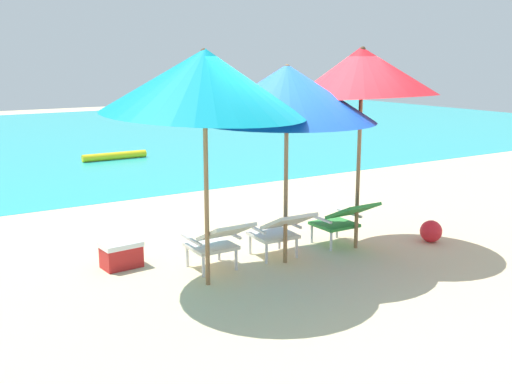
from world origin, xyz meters
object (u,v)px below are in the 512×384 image
swim_buoy (115,156)px  cooler_box (121,254)px  lounge_chair_center (280,229)px  beach_umbrella_left (204,82)px  beach_umbrella_right (362,73)px  beach_umbrella_center (287,93)px  lounge_chair_right (343,218)px  beach_ball (431,231)px  lounge_chair_left (218,240)px

swim_buoy → cooler_box: cooler_box is taller
swim_buoy → lounge_chair_center: lounge_chair_center is taller
beach_umbrella_left → beach_umbrella_right: bearing=3.8°
lounge_chair_center → beach_umbrella_center: (-0.00, -0.12, 1.67)m
swim_buoy → lounge_chair_right: lounge_chair_right is taller
swim_buoy → beach_umbrella_right: bearing=-87.7°
beach_umbrella_left → beach_ball: (3.35, -0.19, -2.09)m
swim_buoy → lounge_chair_right: (0.20, -8.42, 0.31)m
swim_buoy → lounge_chair_center: (-0.79, -8.40, 0.31)m
beach_umbrella_left → beach_umbrella_right: beach_umbrella_right is taller
swim_buoy → lounge_chair_left: size_ratio=1.82×
lounge_chair_left → beach_umbrella_left: (-0.29, -0.28, 1.84)m
beach_umbrella_left → beach_umbrella_center: beach_umbrella_left is taller
lounge_chair_right → beach_umbrella_right: size_ratio=0.33×
beach_ball → cooler_box: bearing=162.4°
beach_umbrella_right → lounge_chair_right: bearing=145.5°
swim_buoy → lounge_chair_center: bearing=-95.4°
swim_buoy → beach_umbrella_right: beach_umbrella_right is taller
beach_ball → beach_umbrella_right: bearing=161.7°
beach_umbrella_left → cooler_box: beach_umbrella_left is taller
cooler_box → lounge_chair_left: bearing=-41.0°
beach_ball → cooler_box: cooler_box is taller
beach_umbrella_right → swim_buoy: bearing=92.3°
beach_umbrella_center → cooler_box: (-1.78, 0.91, -1.91)m
beach_umbrella_left → lounge_chair_left: bearing=44.1°
swim_buoy → beach_umbrella_left: (-1.96, -8.68, 2.14)m
beach_umbrella_center → cooler_box: beach_umbrella_center is taller
lounge_chair_right → cooler_box: 2.90m
lounge_chair_right → cooler_box: (-2.77, 0.81, -0.24)m
lounge_chair_right → beach_umbrella_left: size_ratio=0.29×
lounge_chair_right → beach_umbrella_left: beach_umbrella_left is taller
lounge_chair_center → lounge_chair_right: (0.99, -0.02, 0.00)m
swim_buoy → beach_ball: size_ratio=5.28×
beach_umbrella_center → cooler_box: 2.76m
lounge_chair_center → cooler_box: bearing=156.1°
beach_umbrella_center → beach_ball: 2.94m
beach_umbrella_center → beach_ball: beach_umbrella_center is taller
lounge_chair_center → swim_buoy: bearing=84.6°
beach_umbrella_center → beach_umbrella_right: bearing=-0.3°
beach_umbrella_right → beach_ball: beach_umbrella_right is taller
lounge_chair_left → beach_umbrella_right: bearing=-3.5°
swim_buoy → lounge_chair_left: lounge_chair_left is taller
swim_buoy → cooler_box: size_ratio=3.23×
lounge_chair_left → cooler_box: size_ratio=1.77×
swim_buoy → lounge_chair_right: bearing=-88.7°
beach_umbrella_center → beach_umbrella_left: bearing=-172.2°
swim_buoy → lounge_chair_center: size_ratio=1.78×
lounge_chair_left → cooler_box: bearing=139.0°
beach_ball → beach_umbrella_center: bearing=170.8°
lounge_chair_left → beach_ball: (3.06, -0.47, -0.25)m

